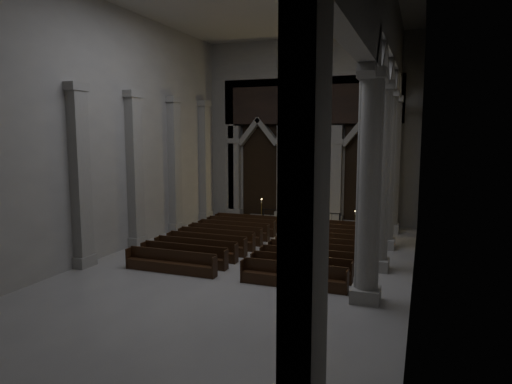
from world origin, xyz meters
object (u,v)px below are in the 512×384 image
altar (304,213)px  altar_rail (300,216)px  worshipper (290,225)px  pews (265,246)px  candle_stand_right (355,225)px  candle_stand_left (261,216)px

altar → altar_rail: (0.13, -1.47, 0.03)m
altar_rail → worshipper: bearing=-88.6°
altar_rail → pews: altar_rail is taller
pews → altar_rail: bearing=90.0°
altar → worshipper: worshipper is taller
altar → pews: (0.13, -8.27, -0.32)m
altar → candle_stand_right: candle_stand_right is taller
altar → altar_rail: altar is taller
altar → candle_stand_left: candle_stand_left is taller
altar → worshipper: 3.99m
altar → worshipper: (0.19, -3.98, -0.07)m
candle_stand_right → worshipper: size_ratio=1.09×
altar → pews: bearing=-89.1°
candle_stand_left → candle_stand_right: size_ratio=1.32×
altar_rail → pews: (-0.00, -6.80, -0.36)m
candle_stand_left → altar: bearing=25.6°
pews → worshipper: size_ratio=8.59×
candle_stand_left → candle_stand_right: candle_stand_left is taller
candle_stand_right → worshipper: 4.15m
candle_stand_left → pews: (2.72, -7.03, -0.13)m
altar_rail → pews: size_ratio=0.53×
altar_rail → pews: 6.81m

